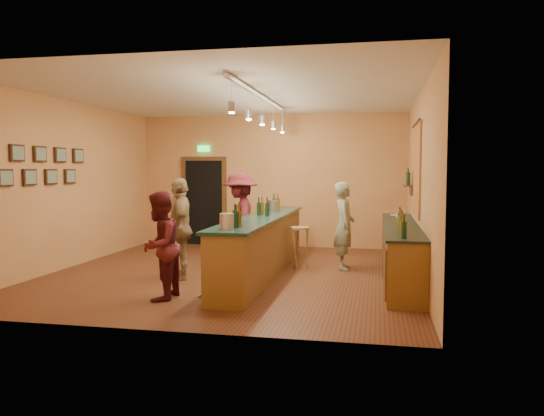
% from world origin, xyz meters
% --- Properties ---
extents(floor, '(7.00, 7.00, 0.00)m').
position_xyz_m(floor, '(0.00, 0.00, 0.00)').
color(floor, '#4E2416').
rests_on(floor, ground).
extents(ceiling, '(6.50, 7.00, 0.02)m').
position_xyz_m(ceiling, '(0.00, 0.00, 3.20)').
color(ceiling, silver).
rests_on(ceiling, wall_back).
extents(wall_back, '(6.50, 0.02, 3.20)m').
position_xyz_m(wall_back, '(0.00, 3.50, 1.60)').
color(wall_back, '#C27F48').
rests_on(wall_back, floor).
extents(wall_front, '(6.50, 0.02, 3.20)m').
position_xyz_m(wall_front, '(0.00, -3.50, 1.60)').
color(wall_front, '#C27F48').
rests_on(wall_front, floor).
extents(wall_left, '(0.02, 7.00, 3.20)m').
position_xyz_m(wall_left, '(-3.25, 0.00, 1.60)').
color(wall_left, '#C27F48').
rests_on(wall_left, floor).
extents(wall_right, '(0.02, 7.00, 3.20)m').
position_xyz_m(wall_right, '(3.25, 0.00, 1.60)').
color(wall_right, '#C27F48').
rests_on(wall_right, floor).
extents(doorway, '(1.15, 0.09, 2.48)m').
position_xyz_m(doorway, '(-1.70, 3.47, 1.13)').
color(doorway, black).
rests_on(doorway, wall_back).
extents(tapestry, '(0.03, 1.40, 1.60)m').
position_xyz_m(tapestry, '(3.23, 0.40, 1.85)').
color(tapestry, '#A72129').
rests_on(tapestry, wall_right).
extents(bottle_shelf, '(0.17, 0.55, 0.54)m').
position_xyz_m(bottle_shelf, '(3.17, 1.90, 1.67)').
color(bottle_shelf, '#533A18').
rests_on(bottle_shelf, wall_right).
extents(picture_grid, '(0.06, 2.20, 0.70)m').
position_xyz_m(picture_grid, '(-3.21, -0.75, 1.95)').
color(picture_grid, '#382111').
rests_on(picture_grid, wall_left).
extents(back_counter, '(0.60, 4.55, 1.27)m').
position_xyz_m(back_counter, '(2.97, 0.18, 0.49)').
color(back_counter, brown).
rests_on(back_counter, floor).
extents(tasting_bar, '(0.73, 5.10, 1.38)m').
position_xyz_m(tasting_bar, '(0.55, -0.00, 0.61)').
color(tasting_bar, brown).
rests_on(tasting_bar, floor).
extents(pendant_track, '(0.11, 4.60, 0.50)m').
position_xyz_m(pendant_track, '(0.55, -0.00, 2.98)').
color(pendant_track, silver).
rests_on(pendant_track, ceiling).
extents(bartender, '(0.45, 0.64, 1.65)m').
position_xyz_m(bartender, '(1.95, 0.80, 0.83)').
color(bartender, gray).
rests_on(bartender, floor).
extents(customer_a, '(0.61, 0.77, 1.57)m').
position_xyz_m(customer_a, '(-0.52, -2.08, 0.78)').
color(customer_a, '#59191E').
rests_on(customer_a, floor).
extents(customer_b, '(0.76, 1.10, 1.74)m').
position_xyz_m(customer_b, '(-0.76, -0.63, 0.87)').
color(customer_b, '#997A51').
rests_on(customer_b, floor).
extents(customer_c, '(0.93, 1.30, 1.82)m').
position_xyz_m(customer_c, '(-0.11, 0.94, 0.91)').
color(customer_c, '#59191E').
rests_on(customer_c, floor).
extents(bar_stool, '(0.38, 0.38, 0.79)m').
position_xyz_m(bar_stool, '(1.11, 0.77, 0.64)').
color(bar_stool, '#966A44').
rests_on(bar_stool, floor).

